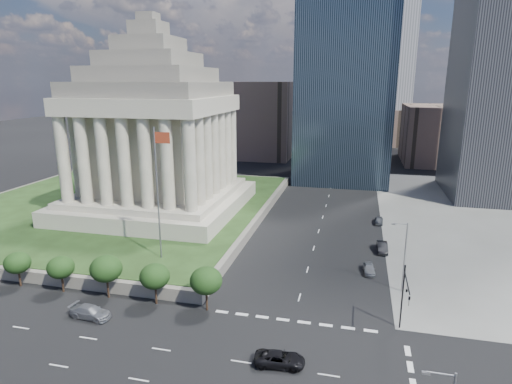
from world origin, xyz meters
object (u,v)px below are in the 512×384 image
(parked_sedan_near, at_px, (369,268))
(pickup_truck, at_px, (280,359))
(parked_sedan_mid, at_px, (382,247))
(street_lamp_north, at_px, (404,253))
(war_memorial, at_px, (154,116))
(traffic_signal_ne, at_px, (405,295))
(suv_grey, at_px, (90,312))
(flagpole, at_px, (158,187))
(parked_sedan_far, at_px, (379,220))

(parked_sedan_near, bearing_deg, pickup_truck, -115.06)
(pickup_truck, bearing_deg, parked_sedan_mid, -24.51)
(street_lamp_north, bearing_deg, war_memorial, 154.08)
(traffic_signal_ne, height_order, suv_grey, traffic_signal_ne)
(pickup_truck, bearing_deg, war_memorial, 32.85)
(traffic_signal_ne, relative_size, pickup_truck, 1.54)
(pickup_truck, height_order, parked_sedan_near, pickup_truck)
(parked_sedan_near, relative_size, parked_sedan_mid, 0.87)
(war_memorial, height_order, traffic_signal_ne, war_memorial)
(street_lamp_north, relative_size, suv_grey, 1.89)
(parked_sedan_near, bearing_deg, flagpole, -173.50)
(street_lamp_north, relative_size, parked_sedan_far, 2.49)
(flagpole, distance_m, street_lamp_north, 35.95)
(traffic_signal_ne, bearing_deg, parked_sedan_near, 101.41)
(traffic_signal_ne, distance_m, suv_grey, 37.36)
(street_lamp_north, height_order, parked_sedan_near, street_lamp_north)
(traffic_signal_ne, relative_size, parked_sedan_mid, 1.67)
(flagpole, bearing_deg, pickup_truck, -40.44)
(street_lamp_north, xyz_separation_m, suv_grey, (-37.61, -16.07, -4.90))
(flagpole, bearing_deg, parked_sedan_far, 42.37)
(street_lamp_north, distance_m, parked_sedan_mid, 15.19)
(war_memorial, xyz_separation_m, pickup_truck, (33.99, -42.59, -20.68))
(flagpole, bearing_deg, street_lamp_north, 1.63)
(war_memorial, distance_m, parked_sedan_mid, 50.71)
(traffic_signal_ne, relative_size, parked_sedan_near, 1.92)
(war_memorial, relative_size, pickup_truck, 7.52)
(parked_sedan_far, bearing_deg, pickup_truck, -99.76)
(war_memorial, bearing_deg, suv_grey, -76.04)
(parked_sedan_near, bearing_deg, parked_sedan_mid, 71.20)
(war_memorial, xyz_separation_m, street_lamp_north, (47.33, -23.00, -15.74))
(parked_sedan_far, bearing_deg, flagpole, -134.16)
(parked_sedan_mid, bearing_deg, pickup_truck, -110.44)
(traffic_signal_ne, xyz_separation_m, street_lamp_north, (0.83, 11.30, 0.41))
(flagpole, distance_m, pickup_truck, 31.23)
(pickup_truck, bearing_deg, suv_grey, 75.99)
(traffic_signal_ne, xyz_separation_m, parked_sedan_mid, (-1.00, 25.58, -4.46))
(war_memorial, distance_m, traffic_signal_ne, 60.00)
(flagpole, relative_size, suv_grey, 3.79)
(pickup_truck, xyz_separation_m, parked_sedan_near, (9.20, 24.70, -0.01))
(traffic_signal_ne, height_order, parked_sedan_mid, traffic_signal_ne)
(war_memorial, relative_size, parked_sedan_near, 9.37)
(parked_sedan_mid, bearing_deg, war_memorial, 167.48)
(suv_grey, relative_size, parked_sedan_near, 1.27)
(flagpole, bearing_deg, suv_grey, -99.26)
(street_lamp_north, height_order, pickup_truck, street_lamp_north)
(parked_sedan_near, height_order, parked_sedan_far, parked_sedan_near)
(war_memorial, height_order, flagpole, war_memorial)
(parked_sedan_near, distance_m, parked_sedan_far, 24.41)
(flagpole, xyz_separation_m, suv_grey, (-2.46, -15.07, -12.35))
(suv_grey, height_order, parked_sedan_near, suv_grey)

